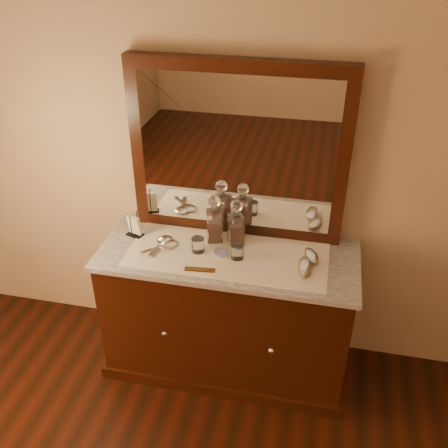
{
  "coord_description": "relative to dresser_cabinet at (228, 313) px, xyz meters",
  "views": [
    {
      "loc": [
        0.46,
        -0.27,
        2.44
      ],
      "look_at": [
        0.0,
        1.85,
        1.1
      ],
      "focal_mm": 40.11,
      "sensor_mm": 36.0,
      "label": 1
    }
  ],
  "objects": [
    {
      "name": "knob_left",
      "position": [
        -0.3,
        -0.28,
        0.04
      ],
      "size": [
        0.04,
        0.04,
        0.04
      ],
      "primitive_type": "sphere",
      "color": "silver",
      "rests_on": "dresser_cabinet"
    },
    {
      "name": "dresser_cabinet",
      "position": [
        0.0,
        0.0,
        0.0
      ],
      "size": [
        1.4,
        0.55,
        0.82
      ],
      "primitive_type": "cube",
      "color": "black",
      "rests_on": "floor"
    },
    {
      "name": "decanter_left",
      "position": [
        -0.1,
        0.11,
        0.56
      ],
      "size": [
        0.11,
        0.11,
        0.29
      ],
      "color": "#933915",
      "rests_on": "lace_runner"
    },
    {
      "name": "marble_top",
      "position": [
        0.0,
        0.0,
        0.42
      ],
      "size": [
        1.44,
        0.59,
        0.03
      ],
      "primitive_type": "cube",
      "color": "silver",
      "rests_on": "dresser_cabinet"
    },
    {
      "name": "knob_right",
      "position": [
        0.3,
        -0.28,
        0.04
      ],
      "size": [
        0.04,
        0.04,
        0.04
      ],
      "primitive_type": "sphere",
      "color": "silver",
      "rests_on": "dresser_cabinet"
    },
    {
      "name": "decanter_right",
      "position": [
        0.02,
        0.1,
        0.55
      ],
      "size": [
        0.11,
        0.11,
        0.28
      ],
      "color": "#933915",
      "rests_on": "lace_runner"
    },
    {
      "name": "brush_far",
      "position": [
        0.45,
        0.03,
        0.46
      ],
      "size": [
        0.11,
        0.16,
        0.04
      ],
      "color": "#987C5D",
      "rests_on": "lace_runner"
    },
    {
      "name": "pin_dish",
      "position": [
        -0.03,
        -0.02,
        0.45
      ],
      "size": [
        0.1,
        0.1,
        0.01
      ],
      "primitive_type": "cylinder",
      "rotation": [
        0.0,
        0.0,
        0.26
      ],
      "color": "silver",
      "rests_on": "lace_runner"
    },
    {
      "name": "tumblers",
      "position": [
        -0.05,
        -0.03,
        0.49
      ],
      "size": [
        0.3,
        0.09,
        0.08
      ],
      "color": "white",
      "rests_on": "lace_runner"
    },
    {
      "name": "comb",
      "position": [
        -0.11,
        -0.19,
        0.45
      ],
      "size": [
        0.16,
        0.05,
        0.01
      ],
      "primitive_type": "cube",
      "rotation": [
        0.0,
        0.0,
        0.1
      ],
      "color": "brown",
      "rests_on": "lace_runner"
    },
    {
      "name": "mirror_frame",
      "position": [
        0.0,
        0.25,
        0.94
      ],
      "size": [
        1.2,
        0.08,
        1.0
      ],
      "primitive_type": "cube",
      "color": "black",
      "rests_on": "marble_top"
    },
    {
      "name": "hand_mirror_inner",
      "position": [
        -0.36,
        -0.02,
        0.45
      ],
      "size": [
        0.21,
        0.2,
        0.02
      ],
      "color": "silver",
      "rests_on": "lace_runner"
    },
    {
      "name": "dresser_plinth",
      "position": [
        0.0,
        0.0,
        -0.37
      ],
      "size": [
        1.46,
        0.59,
        0.08
      ],
      "primitive_type": "cube",
      "color": "black",
      "rests_on": "floor"
    },
    {
      "name": "hand_mirror_outer",
      "position": [
        -0.38,
        0.01,
        0.45
      ],
      "size": [
        0.1,
        0.23,
        0.02
      ],
      "color": "silver",
      "rests_on": "lace_runner"
    },
    {
      "name": "brush_near",
      "position": [
        0.43,
        -0.08,
        0.47
      ],
      "size": [
        0.08,
        0.16,
        0.04
      ],
      "color": "#987C5D",
      "rests_on": "lace_runner"
    },
    {
      "name": "mirror_glass",
      "position": [
        0.0,
        0.21,
        0.94
      ],
      "size": [
        1.06,
        0.01,
        0.86
      ],
      "primitive_type": "cube",
      "color": "white",
      "rests_on": "marble_top"
    },
    {
      "name": "napkin_rack",
      "position": [
        -0.57,
        0.06,
        0.5
      ],
      "size": [
        0.11,
        0.09,
        0.15
      ],
      "color": "black",
      "rests_on": "marble_top"
    },
    {
      "name": "lace_runner",
      "position": [
        0.0,
        -0.02,
        0.44
      ],
      "size": [
        1.1,
        0.45,
        0.0
      ],
      "primitive_type": "cube",
      "color": "white",
      "rests_on": "marble_top"
    }
  ]
}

